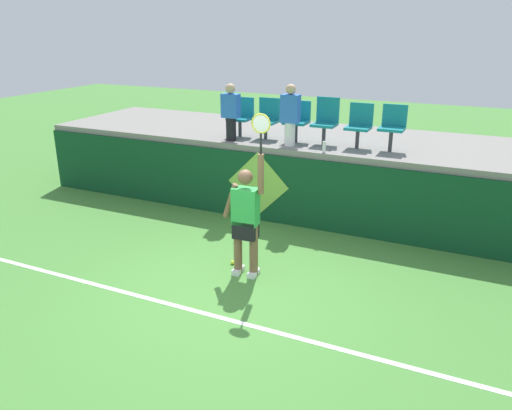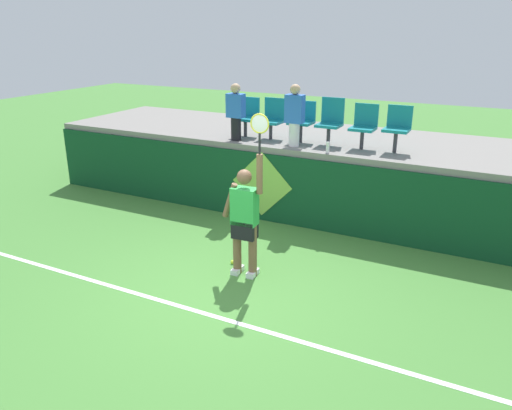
{
  "view_description": "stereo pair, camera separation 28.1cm",
  "coord_description": "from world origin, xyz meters",
  "px_view_note": "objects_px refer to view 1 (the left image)",
  "views": [
    {
      "loc": [
        3.12,
        -5.65,
        3.64
      ],
      "look_at": [
        0.01,
        1.0,
        1.0
      ],
      "focal_mm": 35.5,
      "sensor_mm": 36.0,
      "label": 1
    },
    {
      "loc": [
        3.37,
        -5.53,
        3.64
      ],
      "look_at": [
        0.01,
        1.0,
        1.0
      ],
      "focal_mm": 35.5,
      "sensor_mm": 36.0,
      "label": 2
    }
  ],
  "objects_px": {
    "tennis_ball": "(233,262)",
    "stadium_chair_4": "(359,123)",
    "stadium_chair_2": "(297,119)",
    "stadium_chair_0": "(241,115)",
    "stadium_chair_3": "(326,119)",
    "water_bottle": "(324,147)",
    "spectator_0": "(290,114)",
    "stadium_chair_1": "(267,117)",
    "spectator_1": "(231,111)",
    "tennis_player": "(246,218)",
    "stadium_chair_5": "(393,125)"
  },
  "relations": [
    {
      "from": "tennis_ball",
      "to": "stadium_chair_4",
      "type": "relative_size",
      "value": 0.08
    },
    {
      "from": "stadium_chair_2",
      "to": "stadium_chair_4",
      "type": "height_order",
      "value": "stadium_chair_4"
    },
    {
      "from": "stadium_chair_0",
      "to": "stadium_chair_3",
      "type": "distance_m",
      "value": 1.78
    },
    {
      "from": "water_bottle",
      "to": "spectator_0",
      "type": "bearing_deg",
      "value": 162.3
    },
    {
      "from": "water_bottle",
      "to": "stadium_chair_1",
      "type": "height_order",
      "value": "stadium_chair_1"
    },
    {
      "from": "water_bottle",
      "to": "stadium_chair_4",
      "type": "bearing_deg",
      "value": 54.59
    },
    {
      "from": "spectator_1",
      "to": "stadium_chair_3",
      "type": "bearing_deg",
      "value": 14.83
    },
    {
      "from": "stadium_chair_0",
      "to": "stadium_chair_4",
      "type": "bearing_deg",
      "value": 0.05
    },
    {
      "from": "stadium_chair_3",
      "to": "spectator_0",
      "type": "distance_m",
      "value": 0.71
    },
    {
      "from": "stadium_chair_1",
      "to": "spectator_1",
      "type": "relative_size",
      "value": 0.72
    },
    {
      "from": "water_bottle",
      "to": "stadium_chair_4",
      "type": "height_order",
      "value": "stadium_chair_4"
    },
    {
      "from": "spectator_0",
      "to": "spectator_1",
      "type": "relative_size",
      "value": 1.04
    },
    {
      "from": "stadium_chair_1",
      "to": "stadium_chair_4",
      "type": "relative_size",
      "value": 0.98
    },
    {
      "from": "stadium_chair_3",
      "to": "spectator_1",
      "type": "distance_m",
      "value": 1.85
    },
    {
      "from": "tennis_ball",
      "to": "stadium_chair_0",
      "type": "distance_m",
      "value": 3.52
    },
    {
      "from": "spectator_0",
      "to": "stadium_chair_0",
      "type": "bearing_deg",
      "value": 162.0
    },
    {
      "from": "stadium_chair_0",
      "to": "spectator_0",
      "type": "bearing_deg",
      "value": -18.0
    },
    {
      "from": "tennis_ball",
      "to": "spectator_0",
      "type": "height_order",
      "value": "spectator_0"
    },
    {
      "from": "spectator_0",
      "to": "spectator_1",
      "type": "height_order",
      "value": "spectator_0"
    },
    {
      "from": "stadium_chair_4",
      "to": "spectator_0",
      "type": "relative_size",
      "value": 0.71
    },
    {
      "from": "tennis_player",
      "to": "stadium_chair_4",
      "type": "relative_size",
      "value": 3.07
    },
    {
      "from": "tennis_ball",
      "to": "stadium_chair_3",
      "type": "distance_m",
      "value": 3.39
    },
    {
      "from": "tennis_player",
      "to": "stadium_chair_4",
      "type": "bearing_deg",
      "value": 73.23
    },
    {
      "from": "stadium_chair_0",
      "to": "stadium_chair_5",
      "type": "xyz_separation_m",
      "value": [
        3.03,
        -0.0,
        0.04
      ]
    },
    {
      "from": "stadium_chair_2",
      "to": "spectator_0",
      "type": "relative_size",
      "value": 0.68
    },
    {
      "from": "tennis_ball",
      "to": "stadium_chair_1",
      "type": "height_order",
      "value": "stadium_chair_1"
    },
    {
      "from": "stadium_chair_5",
      "to": "spectator_0",
      "type": "relative_size",
      "value": 0.72
    },
    {
      "from": "water_bottle",
      "to": "stadium_chair_3",
      "type": "relative_size",
      "value": 0.23
    },
    {
      "from": "stadium_chair_5",
      "to": "spectator_1",
      "type": "distance_m",
      "value": 3.07
    },
    {
      "from": "tennis_player",
      "to": "tennis_ball",
      "type": "height_order",
      "value": "tennis_player"
    },
    {
      "from": "tennis_ball",
      "to": "stadium_chair_2",
      "type": "bearing_deg",
      "value": 89.52
    },
    {
      "from": "stadium_chair_2",
      "to": "tennis_ball",
      "type": "bearing_deg",
      "value": -90.48
    },
    {
      "from": "stadium_chair_4",
      "to": "stadium_chair_1",
      "type": "bearing_deg",
      "value": 179.93
    },
    {
      "from": "stadium_chair_5",
      "to": "tennis_ball",
      "type": "bearing_deg",
      "value": -123.93
    },
    {
      "from": "water_bottle",
      "to": "spectator_1",
      "type": "bearing_deg",
      "value": 174.96
    },
    {
      "from": "stadium_chair_1",
      "to": "stadium_chair_5",
      "type": "bearing_deg",
      "value": -0.13
    },
    {
      "from": "stadium_chair_4",
      "to": "spectator_0",
      "type": "distance_m",
      "value": 1.29
    },
    {
      "from": "spectator_1",
      "to": "stadium_chair_5",
      "type": "bearing_deg",
      "value": 8.66
    },
    {
      "from": "spectator_0",
      "to": "stadium_chair_5",
      "type": "bearing_deg",
      "value": 12.22
    },
    {
      "from": "stadium_chair_5",
      "to": "spectator_1",
      "type": "bearing_deg",
      "value": -171.34
    },
    {
      "from": "tennis_player",
      "to": "stadium_chair_3",
      "type": "bearing_deg",
      "value": 85.3
    },
    {
      "from": "stadium_chair_1",
      "to": "stadium_chair_3",
      "type": "xyz_separation_m",
      "value": [
        1.21,
        0.0,
        0.05
      ]
    },
    {
      "from": "tennis_ball",
      "to": "stadium_chair_3",
      "type": "height_order",
      "value": "stadium_chair_3"
    },
    {
      "from": "stadium_chair_0",
      "to": "stadium_chair_2",
      "type": "xyz_separation_m",
      "value": [
        1.22,
        -0.0,
        0.01
      ]
    },
    {
      "from": "water_bottle",
      "to": "stadium_chair_1",
      "type": "relative_size",
      "value": 0.25
    },
    {
      "from": "tennis_ball",
      "to": "stadium_chair_4",
      "type": "xyz_separation_m",
      "value": [
        1.24,
        2.74,
        1.87
      ]
    },
    {
      "from": "water_bottle",
      "to": "stadium_chair_2",
      "type": "distance_m",
      "value": 1.05
    },
    {
      "from": "stadium_chair_3",
      "to": "spectator_0",
      "type": "relative_size",
      "value": 0.77
    },
    {
      "from": "tennis_ball",
      "to": "spectator_0",
      "type": "xyz_separation_m",
      "value": [
        0.02,
        2.34,
        2.02
      ]
    },
    {
      "from": "stadium_chair_0",
      "to": "stadium_chair_1",
      "type": "distance_m",
      "value": 0.57
    }
  ]
}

